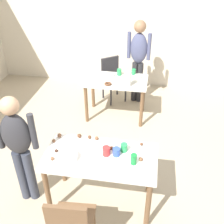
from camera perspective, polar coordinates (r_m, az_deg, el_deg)
ground_plane at (r=3.63m, az=-0.08°, el=-15.98°), size 6.40×6.40×0.00m
wall_back at (r=5.77m, az=5.40°, el=18.08°), size 6.40×0.10×2.60m
dining_table_near at (r=3.02m, az=-2.52°, el=-11.08°), size 1.26×0.64×0.75m
dining_table_far at (r=4.65m, az=0.85°, el=5.75°), size 1.09×0.65×0.75m
chair_near_table at (r=2.72m, az=-8.92°, el=-22.90°), size 0.43×0.43×0.87m
chair_far_table at (r=5.32m, az=0.09°, el=7.76°), size 0.56×0.56×0.87m
person_girl_near at (r=3.10m, az=-19.75°, el=-6.48°), size 0.46×0.24×1.46m
person_adult_far at (r=5.08m, az=5.79°, el=12.28°), size 0.46×0.24×1.62m
mixing_bowl at (r=2.92m, az=-9.63°, el=-9.58°), size 0.21×0.21×0.08m
soda_can at (r=2.82m, az=4.76°, el=-10.22°), size 0.07×0.07×0.12m
fork_near at (r=2.83m, az=0.32°, el=-11.59°), size 0.17×0.02×0.01m
cup_near_0 at (r=2.98m, az=2.62°, el=-7.75°), size 0.08×0.08×0.10m
cup_near_1 at (r=2.92m, az=-1.25°, el=-8.51°), size 0.09×0.09×0.11m
cup_near_2 at (r=2.92m, az=0.97°, el=-8.67°), size 0.09×0.09×0.10m
cake_ball_0 at (r=3.01m, az=-0.11°, el=-7.82°), size 0.04×0.04×0.04m
cake_ball_1 at (r=3.04m, az=-12.04°, el=-8.26°), size 0.04×0.04×0.04m
cake_ball_2 at (r=3.09m, az=6.45°, el=-6.98°), size 0.04×0.04×0.04m
cake_ball_3 at (r=2.95m, az=-12.89°, el=-9.88°), size 0.04×0.04×0.04m
cake_ball_4 at (r=3.25m, az=-11.39°, el=-5.03°), size 0.05×0.05×0.05m
cake_ball_5 at (r=3.15m, az=-3.36°, el=-5.75°), size 0.05×0.05×0.05m
cake_ball_6 at (r=2.89m, az=6.31°, el=-10.19°), size 0.05×0.05×0.05m
cake_ball_7 at (r=3.19m, az=-12.59°, el=-6.14°), size 0.04×0.04×0.04m
cake_ball_8 at (r=3.20m, az=-7.15°, el=-5.17°), size 0.05×0.05×0.05m
cake_ball_9 at (r=3.18m, az=-4.94°, el=-5.48°), size 0.04×0.04×0.04m
cake_ball_10 at (r=2.99m, az=1.05°, el=-8.07°), size 0.05×0.05×0.05m
pitcher_far at (r=4.32m, az=3.46°, el=7.18°), size 0.10×0.10×0.26m
cup_far_0 at (r=4.75m, az=1.59°, el=8.69°), size 0.08×0.08×0.12m
cup_far_1 at (r=4.79m, az=4.73°, el=8.73°), size 0.08×0.08×0.10m
donut_far_0 at (r=4.73m, az=-0.16°, el=8.10°), size 0.11×0.11×0.03m
donut_far_1 at (r=4.50m, az=-5.63°, el=6.63°), size 0.13×0.13×0.04m
donut_far_2 at (r=4.70m, az=5.65°, el=7.79°), size 0.14×0.14×0.04m
donut_far_3 at (r=4.41m, az=-0.89°, el=6.17°), size 0.12×0.12×0.04m
donut_far_4 at (r=4.62m, az=3.06°, el=7.46°), size 0.13×0.13×0.04m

